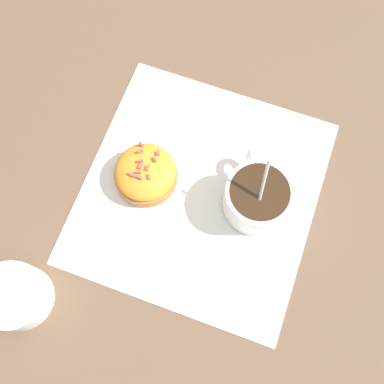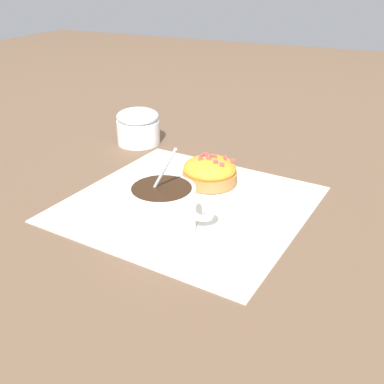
# 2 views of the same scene
# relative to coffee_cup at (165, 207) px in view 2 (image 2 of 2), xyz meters

# --- Properties ---
(ground_plane) EXTENTS (3.00, 3.00, 0.00)m
(ground_plane) POSITION_rel_coffee_cup_xyz_m (0.08, 0.00, -0.03)
(ground_plane) COLOR brown
(paper_napkin) EXTENTS (0.34, 0.35, 0.00)m
(paper_napkin) POSITION_rel_coffee_cup_xyz_m (0.08, 0.00, -0.03)
(paper_napkin) COLOR white
(paper_napkin) RESTS_ON ground_plane
(coffee_cup) EXTENTS (0.09, 0.11, 0.11)m
(coffee_cup) POSITION_rel_coffee_cup_xyz_m (0.00, 0.00, 0.00)
(coffee_cup) COLOR white
(coffee_cup) RESTS_ON paper_napkin
(frosted_pastry) EXTENTS (0.09, 0.09, 0.04)m
(frosted_pastry) POSITION_rel_coffee_cup_xyz_m (0.15, -0.00, -0.01)
(frosted_pastry) COLOR #B2753D
(frosted_pastry) RESTS_ON paper_napkin
(sugar_bowl) EXTENTS (0.08, 0.08, 0.07)m
(sugar_bowl) POSITION_rel_coffee_cup_xyz_m (0.26, 0.20, 0.00)
(sugar_bowl) COLOR white
(sugar_bowl) RESTS_ON ground_plane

